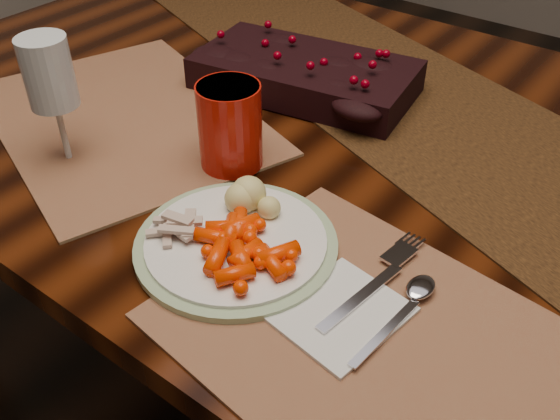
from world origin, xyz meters
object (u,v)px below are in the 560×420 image
Objects in this scene: placemat_main at (380,342)px; mashed_potatoes at (254,195)px; napkin at (341,313)px; wine_glass at (56,103)px; dinner_plate at (236,243)px; turkey_shreds at (173,226)px; red_cup at (230,126)px; dining_table at (359,313)px; centerpiece at (305,70)px; baby_carrots at (239,248)px.

placemat_main is 0.25m from mashed_potatoes.
napkin is 0.49m from wine_glass.
placemat_main is 0.21m from dinner_plate.
placemat_main is at bearing 1.87° from napkin.
turkey_shreds is 0.59× the size of red_cup.
dining_table is at bearing 126.82° from placemat_main.
centerpiece is 2.80× the size of napkin.
centerpiece is at bearing 101.21° from red_cup.
dinner_plate is 3.40× the size of turkey_shreds.
napkin is 0.33m from red_cup.
napkin is at bearing 2.06° from baby_carrots.
placemat_main is at bearing -25.16° from red_cup.
dining_table is at bearing 122.05° from napkin.
placemat_main is 5.74× the size of mashed_potatoes.
baby_carrots is (0.20, -0.41, -0.01)m from centerpiece.
mashed_potatoes is 0.20m from napkin.
wine_glass reaches higher than mashed_potatoes.
centerpiece reaches higher than mashed_potatoes.
baby_carrots reaches higher than dining_table.
wine_glass is at bearing -111.34° from centerpiece.
wine_glass is at bearing -173.68° from napkin.
red_cup reaches higher than baby_carrots.
centerpiece is 0.42m from dinner_plate.
turkey_shreds reaches higher than napkin.
red_cup is (-0.06, 0.17, 0.04)m from turkey_shreds.
wine_glass is at bearing -175.91° from placemat_main.
napkin is (0.23, 0.02, -0.02)m from turkey_shreds.
dining_table is 23.61× the size of mashed_potatoes.
red_cup is at bearing 33.63° from wine_glass.
mashed_potatoes is 0.63× the size of red_cup.
baby_carrots is 0.14m from napkin.
dining_table is 0.52m from napkin.
dinner_plate is at bearing -47.82° from red_cup.
baby_carrots is 1.38× the size of mashed_potatoes.
mashed_potatoes is at bearing 166.20° from napkin.
centerpiece is 0.56m from placemat_main.
dinner_plate is 0.33m from wine_glass.
centerpiece is at bearing 115.19° from mashed_potatoes.
placemat_main is 0.54m from wine_glass.
dinner_plate is 2.02× the size of red_cup.
wine_glass is (-0.25, 0.04, 0.07)m from turkey_shreds.
red_cup is (-0.28, 0.15, 0.06)m from napkin.
baby_carrots reaches higher than napkin.
napkin is at bearing 5.22° from turkey_shreds.
mashed_potatoes is at bearing 10.22° from wine_glass.
wine_glass is (-0.48, 0.02, 0.09)m from napkin.
baby_carrots reaches higher than dinner_plate.
red_cup reaches higher than placemat_main.
turkey_shreds is 0.27m from wine_glass.
red_cup is at bearing 132.18° from dinner_plate.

